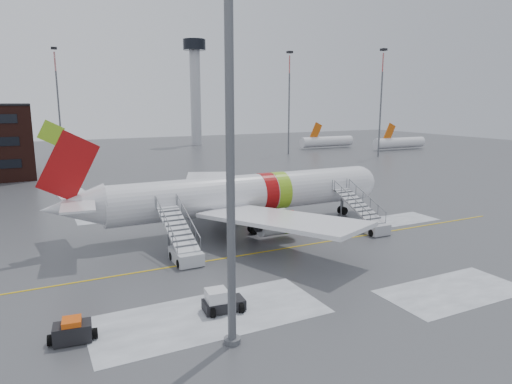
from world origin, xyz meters
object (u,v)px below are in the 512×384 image
airstair_fwd (367,220)px  airstair_aft (183,247)px  pushback_tug (221,301)px  baggage_tractor (72,332)px  airliner (239,195)px  light_mast_near (229,74)px

airstair_fwd → airstair_aft: size_ratio=1.00×
pushback_tug → baggage_tractor: 8.46m
airliner → light_mast_near: 24.75m
airstair_aft → pushback_tug: (-0.78, -9.99, -0.44)m
airstair_fwd → pushback_tug: size_ratio=2.96×
airstair_aft → baggage_tractor: bearing=-133.3°
baggage_tractor → light_mast_near: light_mast_near is taller
pushback_tug → baggage_tractor: size_ratio=1.01×
airstair_aft → airliner: bearing=39.5°
airstair_aft → pushback_tug: 10.03m
baggage_tractor → airstair_fwd: bearing=19.2°
airliner → baggage_tractor: airliner is taller
airstair_fwd → airstair_aft: (-18.90, 0.00, 0.00)m
light_mast_near → baggage_tractor: bearing=152.4°
airliner → airstair_fwd: bearing=-30.7°
airliner → baggage_tractor: (-17.15, -16.35, -2.87)m
airliner → baggage_tractor: bearing=-136.4°
pushback_tug → light_mast_near: bearing=-103.7°
airstair_fwd → pushback_tug: airstair_fwd is taller
pushback_tug → light_mast_near: light_mast_near is taller
airstair_aft → light_mast_near: (-1.70, -13.75, 12.79)m
light_mast_near → airliner: bearing=64.6°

